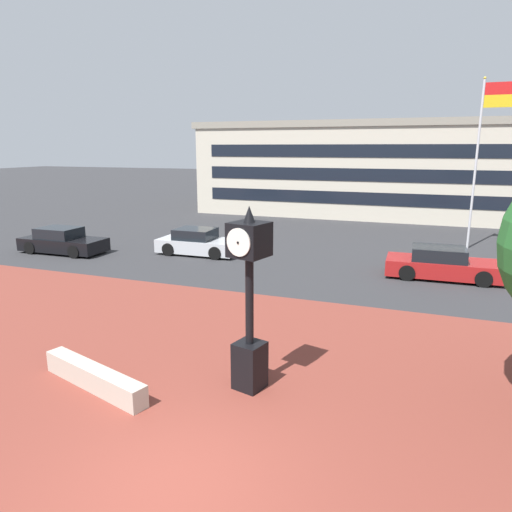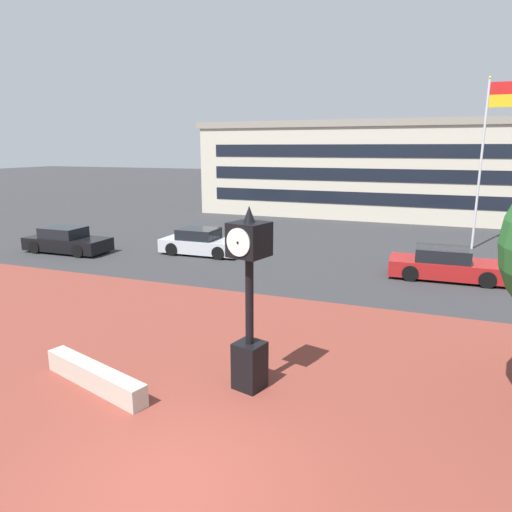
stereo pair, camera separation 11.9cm
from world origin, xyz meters
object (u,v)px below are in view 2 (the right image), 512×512
object	(u,v)px
car_street_distant	(67,241)
flagpole_primary	(489,146)
street_clock	(249,301)
car_street_far	(446,265)
car_street_near	(202,243)
civic_building	(386,168)

from	to	relation	value
car_street_distant	flagpole_primary	distance (m)	21.89
street_clock	car_street_far	distance (m)	11.94
car_street_near	flagpole_primary	size ratio (longest dim) A/B	0.48
car_street_far	car_street_distant	size ratio (longest dim) A/B	1.04
car_street_far	car_street_distant	xyz separation A→B (m)	(-18.02, -1.63, -0.00)
car_street_near	civic_building	distance (m)	20.88
car_street_near	civic_building	size ratio (longest dim) A/B	0.15
civic_building	car_street_distant	bearing A→B (deg)	-121.73
civic_building	street_clock	bearing A→B (deg)	-89.12
street_clock	car_street_far	size ratio (longest dim) A/B	0.89
car_street_near	car_street_far	bearing A→B (deg)	86.51
car_street_distant	flagpole_primary	xyz separation A→B (m)	(19.68, 8.32, 4.75)
street_clock	car_street_distant	size ratio (longest dim) A/B	0.93
street_clock	car_street_near	xyz separation A→B (m)	(-7.25, 11.60, -1.45)
car_street_far	car_street_distant	distance (m)	18.10
car_street_near	flagpole_primary	bearing A→B (deg)	114.40
street_clock	flagpole_primary	bearing A→B (deg)	86.46
flagpole_primary	civic_building	world-z (taller)	flagpole_primary
street_clock	car_street_near	world-z (taller)	street_clock
street_clock	civic_building	distance (m)	31.17
street_clock	car_street_near	size ratio (longest dim) A/B	0.99
flagpole_primary	civic_building	size ratio (longest dim) A/B	0.31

